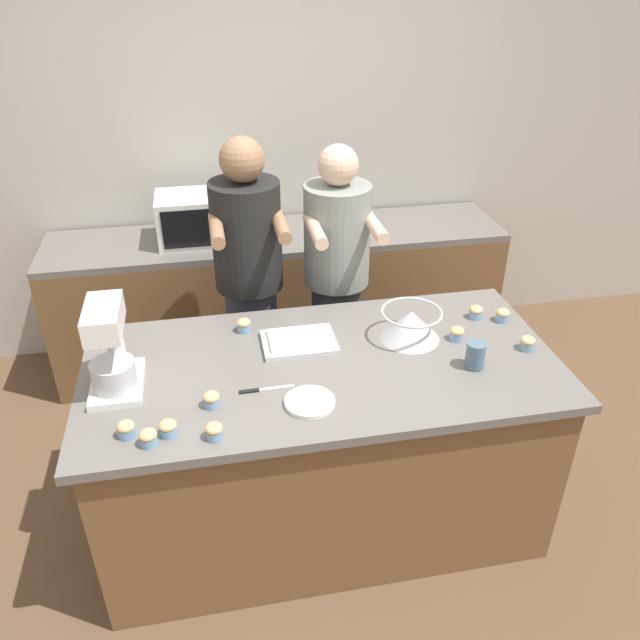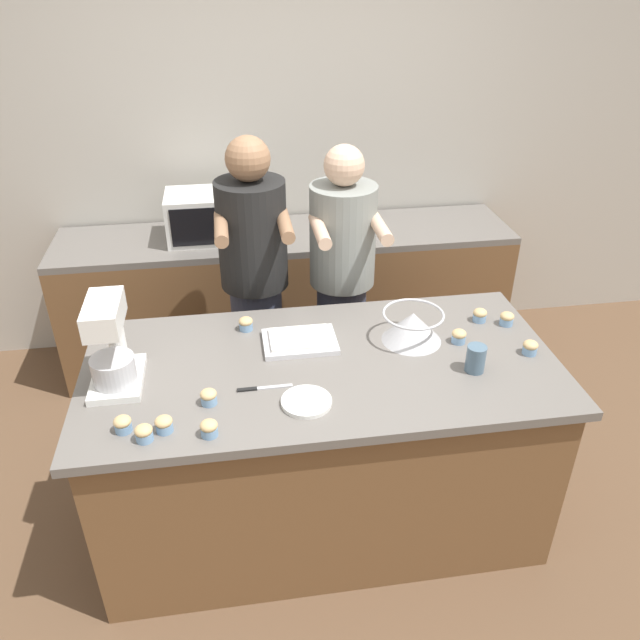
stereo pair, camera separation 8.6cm
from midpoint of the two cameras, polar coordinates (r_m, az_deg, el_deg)
name	(u,v)px [view 2 (the right image)]	position (r m, az deg, el deg)	size (l,w,h in m)	color
ground_plane	(321,511)	(3.22, 0.94, -17.11)	(16.00, 16.00, 0.00)	brown
back_wall	(278,142)	(4.06, -3.23, 15.91)	(10.00, 0.06, 2.70)	#B2ADA3
island_counter	(322,443)	(2.90, 1.01, -11.16)	(1.99, 0.97, 0.89)	brown
back_counter	(288,296)	(4.07, -2.35, 2.19)	(2.80, 0.60, 0.89)	brown
person_left	(255,288)	(3.27, -5.17, 2.94)	(0.36, 0.51, 1.66)	#33384C
person_right	(342,287)	(3.33, 2.75, 3.00)	(0.35, 0.51, 1.60)	#33384C
stand_mixer	(111,348)	(2.54, -17.62, -2.48)	(0.20, 0.30, 0.37)	white
mixing_bowl	(412,326)	(2.77, 9.32, -0.52)	(0.27, 0.27, 0.14)	#BCBCC1
baking_tray	(300,341)	(2.73, -0.96, -1.91)	(0.32, 0.23, 0.04)	silver
microwave_oven	(205,216)	(3.81, -9.83, 9.34)	(0.45, 0.34, 0.28)	silver
drinking_glass	(476,359)	(2.63, 14.95, -3.44)	(0.08, 0.08, 0.12)	slate
small_plate	(306,402)	(2.40, -0.22, -7.50)	(0.20, 0.20, 0.02)	white
knife	(261,388)	(2.48, -4.42, -6.25)	(0.22, 0.02, 0.01)	#BCBCC1
cupcake_0	(144,433)	(2.30, -14.76, -9.98)	(0.06, 0.06, 0.06)	#759EC6
cupcake_1	(530,347)	(2.82, 19.49, -2.38)	(0.06, 0.06, 0.06)	#759EC6
cupcake_2	(507,319)	(3.01, 17.49, 0.12)	(0.06, 0.06, 0.06)	#759EC6
cupcake_3	(209,397)	(2.41, -9.14, -6.95)	(0.06, 0.06, 0.06)	#759EC6
cupcake_4	(480,315)	(3.00, 15.20, 0.44)	(0.06, 0.06, 0.06)	#759EC6
cupcake_5	(123,424)	(2.36, -16.59, -9.11)	(0.06, 0.06, 0.06)	#759EC6
cupcake_6	(246,324)	(2.85, -5.94, -0.33)	(0.06, 0.06, 0.06)	#759EC6
cupcake_7	(164,424)	(2.32, -13.04, -9.27)	(0.06, 0.06, 0.06)	#759EC6
cupcake_8	(209,428)	(2.27, -9.03, -9.75)	(0.06, 0.06, 0.06)	#759EC6
cupcake_9	(459,336)	(2.82, 13.43, -1.45)	(0.06, 0.06, 0.06)	#759EC6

